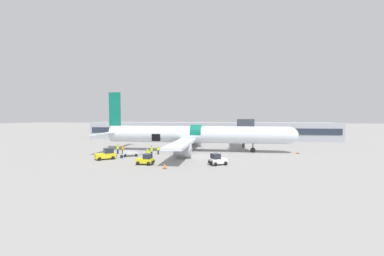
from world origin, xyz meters
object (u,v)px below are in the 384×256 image
(ground_crew_supervisor, at_px, (148,154))
(ground_crew_helper, at_px, (118,149))
(airplane, at_px, (193,135))
(ground_crew_driver, at_px, (123,149))
(suitcase_on_tarmac_upright, at_px, (122,157))
(ground_crew_loader_a, at_px, (158,150))
(ground_crew_loader_b, at_px, (151,151))
(baggage_cart_loading, at_px, (132,153))
(baggage_tug_rear, at_px, (106,155))
(baggage_tug_mid, at_px, (146,160))
(baggage_tug_lead, at_px, (217,160))

(ground_crew_supervisor, distance_m, ground_crew_helper, 8.54)
(airplane, bearing_deg, ground_crew_helper, -158.38)
(ground_crew_driver, distance_m, ground_crew_supervisor, 7.94)
(ground_crew_helper, distance_m, suitcase_on_tarmac_upright, 5.27)
(ground_crew_driver, bearing_deg, ground_crew_loader_a, 2.81)
(ground_crew_loader_b, relative_size, ground_crew_helper, 1.00)
(ground_crew_loader_b, bearing_deg, suitcase_on_tarmac_upright, -150.11)
(ground_crew_loader_b, xyz_separation_m, ground_crew_helper, (-7.10, 1.93, -0.00))
(baggage_cart_loading, bearing_deg, ground_crew_supervisor, -32.57)
(ground_crew_loader_b, bearing_deg, baggage_tug_rear, -150.35)
(baggage_tug_mid, relative_size, ground_crew_helper, 1.38)
(baggage_cart_loading, relative_size, ground_crew_supervisor, 2.10)
(ground_crew_loader_a, xyz_separation_m, ground_crew_driver, (-6.69, -0.33, 0.02))
(baggage_tug_mid, xyz_separation_m, baggage_tug_rear, (-7.77, 3.25, 0.11))
(baggage_tug_mid, relative_size, ground_crew_loader_a, 1.64)
(ground_crew_supervisor, bearing_deg, baggage_cart_loading, 147.43)
(baggage_tug_mid, height_order, baggage_cart_loading, baggage_tug_mid)
(baggage_tug_mid, height_order, ground_crew_loader_b, ground_crew_loader_b)
(baggage_tug_lead, xyz_separation_m, baggage_tug_rear, (-17.94, 1.98, 0.08))
(airplane, xyz_separation_m, baggage_tug_rear, (-12.72, -10.90, -2.50))
(ground_crew_driver, bearing_deg, baggage_tug_mid, -49.97)
(ground_crew_loader_b, xyz_separation_m, ground_crew_driver, (-6.23, 2.15, -0.14))
(baggage_cart_loading, distance_m, ground_crew_supervisor, 4.43)
(airplane, distance_m, ground_crew_helper, 14.62)
(airplane, distance_m, baggage_tug_lead, 14.13)
(baggage_tug_mid, relative_size, baggage_tug_rear, 0.75)
(ground_crew_helper, bearing_deg, ground_crew_driver, 14.22)
(baggage_tug_lead, xyz_separation_m, ground_crew_supervisor, (-11.37, 3.07, 0.20))
(airplane, relative_size, baggage_tug_rear, 11.46)
(suitcase_on_tarmac_upright, bearing_deg, airplane, 42.45)
(baggage_tug_lead, distance_m, baggage_tug_mid, 10.24)
(baggage_tug_lead, relative_size, baggage_tug_rear, 0.84)
(baggage_tug_rear, relative_size, suitcase_on_tarmac_upright, 5.61)
(baggage_tug_lead, relative_size, ground_crew_loader_b, 1.55)
(airplane, bearing_deg, ground_crew_supervisor, -122.12)
(ground_crew_loader_b, bearing_deg, ground_crew_helper, 164.76)
(ground_crew_loader_a, distance_m, suitcase_on_tarmac_upright, 6.92)
(baggage_tug_lead, height_order, baggage_tug_mid, baggage_tug_lead)
(ground_crew_loader_a, height_order, ground_crew_driver, ground_crew_driver)
(ground_crew_supervisor, bearing_deg, baggage_tug_mid, -74.45)
(baggage_tug_rear, xyz_separation_m, ground_crew_driver, (0.17, 5.80, 0.07))
(baggage_tug_lead, bearing_deg, baggage_tug_rear, 173.70)
(baggage_tug_rear, xyz_separation_m, ground_crew_supervisor, (6.57, 1.09, 0.12))
(ground_crew_supervisor, xyz_separation_m, ground_crew_helper, (-7.27, 4.49, 0.08))
(ground_crew_loader_b, xyz_separation_m, suitcase_on_tarmac_upright, (-4.32, -2.48, -0.72))
(baggage_tug_lead, relative_size, ground_crew_supervisor, 1.70)
(baggage_tug_rear, bearing_deg, airplane, 40.58)
(baggage_tug_mid, bearing_deg, airplane, 70.71)
(baggage_cart_loading, height_order, ground_crew_driver, ground_crew_driver)
(ground_crew_loader_b, relative_size, ground_crew_supervisor, 1.09)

